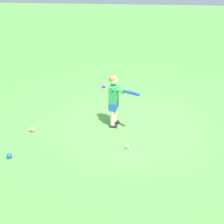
# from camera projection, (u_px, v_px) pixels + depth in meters

# --- Properties ---
(ground_plane) EXTENTS (40.00, 40.00, 0.00)m
(ground_plane) POSITION_uv_depth(u_px,v_px,m) (129.00, 124.00, 6.38)
(ground_plane) COLOR #519942
(child_batter) EXTENTS (0.64, 0.56, 1.08)m
(child_batter) POSITION_uv_depth(u_px,v_px,m) (115.00, 97.00, 6.05)
(child_batter) COLOR #232328
(child_batter) RESTS_ON ground
(play_ball_center_lawn) EXTENTS (0.10, 0.10, 0.10)m
(play_ball_center_lawn) POSITION_uv_depth(u_px,v_px,m) (104.00, 86.00, 8.20)
(play_ball_center_lawn) COLOR purple
(play_ball_center_lawn) RESTS_ON ground
(play_ball_far_right) EXTENTS (0.09, 0.09, 0.09)m
(play_ball_far_right) POSITION_uv_depth(u_px,v_px,m) (32.00, 130.00, 6.08)
(play_ball_far_right) COLOR pink
(play_ball_far_right) RESTS_ON ground
(play_ball_near_batter) EXTENTS (0.08, 0.08, 0.08)m
(play_ball_near_batter) POSITION_uv_depth(u_px,v_px,m) (127.00, 146.00, 5.55)
(play_ball_near_batter) COLOR white
(play_ball_near_batter) RESTS_ON ground
(play_ball_behind_batter) EXTENTS (0.10, 0.10, 0.10)m
(play_ball_behind_batter) POSITION_uv_depth(u_px,v_px,m) (9.00, 156.00, 5.26)
(play_ball_behind_batter) COLOR blue
(play_ball_behind_batter) RESTS_ON ground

